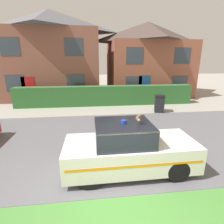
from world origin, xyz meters
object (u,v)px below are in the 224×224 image
cat (138,118)px  wheelie_bin (159,104)px  house_left (52,54)px  house_right (147,59)px  police_car (129,149)px

cat → wheelie_bin: (3.15, 6.23, -1.20)m
house_left → wheelie_bin: house_left is taller
cat → house_right: (4.31, 13.13, 1.71)m
house_left → cat: bearing=-70.1°
house_left → house_right: 9.07m
cat → house_left: size_ratio=0.03×
cat → house_right: size_ratio=0.04×
wheelie_bin → house_left: bearing=156.1°
house_right → wheelie_bin: (-1.16, -6.91, -2.90)m
police_car → house_left: size_ratio=0.45×
house_right → wheelie_bin: bearing=-99.6°
house_right → wheelie_bin: size_ratio=6.93×
cat → house_left: 14.11m
police_car → wheelie_bin: bearing=60.7°
police_car → house_right: bearing=70.5°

